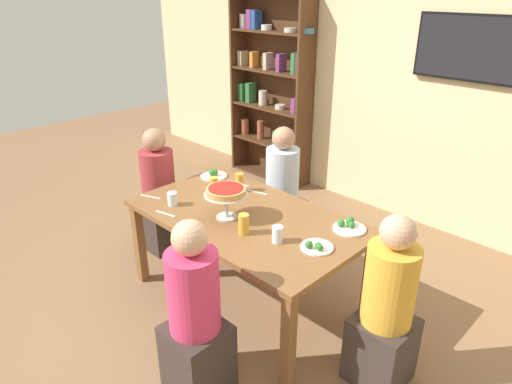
% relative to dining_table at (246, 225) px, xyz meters
% --- Properties ---
extents(ground_plane, '(12.00, 12.00, 0.00)m').
position_rel_dining_table_xyz_m(ground_plane, '(0.00, 0.00, -0.66)').
color(ground_plane, '#846042').
extents(rear_partition, '(8.00, 0.12, 2.80)m').
position_rel_dining_table_xyz_m(rear_partition, '(0.00, 2.20, 0.74)').
color(rear_partition, beige).
rests_on(rear_partition, ground_plane).
extents(dining_table, '(1.72, 1.00, 0.74)m').
position_rel_dining_table_xyz_m(dining_table, '(0.00, 0.00, 0.00)').
color(dining_table, brown).
rests_on(dining_table, ground_plane).
extents(bookshelf, '(1.15, 0.30, 2.21)m').
position_rel_dining_table_xyz_m(bookshelf, '(-1.63, 2.02, 0.48)').
color(bookshelf, '#4C2D19').
rests_on(bookshelf, ground_plane).
extents(television, '(0.92, 0.05, 0.55)m').
position_rel_dining_table_xyz_m(television, '(0.56, 2.11, 1.11)').
color(television, black).
extents(diner_head_west, '(0.34, 0.34, 1.15)m').
position_rel_dining_table_xyz_m(diner_head_west, '(-1.13, 0.00, -0.17)').
color(diner_head_west, '#382D28').
rests_on(diner_head_west, ground_plane).
extents(diner_near_right, '(0.34, 0.34, 1.15)m').
position_rel_dining_table_xyz_m(diner_near_right, '(0.41, -0.81, -0.17)').
color(diner_near_right, '#382D28').
rests_on(diner_near_right, ground_plane).
extents(diner_head_east, '(0.34, 0.34, 1.15)m').
position_rel_dining_table_xyz_m(diner_head_east, '(1.16, 0.02, -0.17)').
color(diner_head_east, '#382D28').
rests_on(diner_head_east, ground_plane).
extents(diner_far_left, '(0.34, 0.34, 1.15)m').
position_rel_dining_table_xyz_m(diner_far_left, '(-0.38, 0.82, -0.17)').
color(diner_far_left, '#382D28').
rests_on(diner_far_left, ground_plane).
extents(deep_dish_pizza_stand, '(0.31, 0.31, 0.23)m').
position_rel_dining_table_xyz_m(deep_dish_pizza_stand, '(-0.07, -0.13, 0.27)').
color(deep_dish_pizza_stand, silver).
rests_on(deep_dish_pizza_stand, dining_table).
extents(salad_plate_near_diner, '(0.23, 0.23, 0.07)m').
position_rel_dining_table_xyz_m(salad_plate_near_diner, '(-0.72, 0.30, 0.10)').
color(salad_plate_near_diner, white).
rests_on(salad_plate_near_diner, dining_table).
extents(salad_plate_far_diner, '(0.23, 0.23, 0.07)m').
position_rel_dining_table_xyz_m(salad_plate_far_diner, '(0.65, 0.35, 0.10)').
color(salad_plate_far_diner, white).
rests_on(salad_plate_far_diner, dining_table).
extents(salad_plate_spare, '(0.21, 0.21, 0.06)m').
position_rel_dining_table_xyz_m(salad_plate_spare, '(0.65, -0.02, 0.10)').
color(salad_plate_spare, white).
rests_on(salad_plate_spare, dining_table).
extents(beer_glass_amber_tall, '(0.07, 0.07, 0.15)m').
position_rel_dining_table_xyz_m(beer_glass_amber_tall, '(-0.34, 0.26, 0.16)').
color(beer_glass_amber_tall, gold).
rests_on(beer_glass_amber_tall, dining_table).
extents(beer_glass_amber_short, '(0.07, 0.07, 0.14)m').
position_rel_dining_table_xyz_m(beer_glass_amber_short, '(-0.45, 0.08, 0.15)').
color(beer_glass_amber_short, gold).
rests_on(beer_glass_amber_short, dining_table).
extents(beer_glass_amber_spare, '(0.07, 0.07, 0.14)m').
position_rel_dining_table_xyz_m(beer_glass_amber_spare, '(0.18, -0.20, 0.15)').
color(beer_glass_amber_spare, gold).
rests_on(beer_glass_amber_spare, dining_table).
extents(water_glass_clear_near, '(0.07, 0.07, 0.11)m').
position_rel_dining_table_xyz_m(water_glass_clear_near, '(0.42, -0.12, 0.14)').
color(water_glass_clear_near, white).
rests_on(water_glass_clear_near, dining_table).
extents(water_glass_clear_far, '(0.08, 0.08, 0.10)m').
position_rel_dining_table_xyz_m(water_glass_clear_far, '(-0.51, -0.28, 0.13)').
color(water_glass_clear_far, white).
rests_on(water_glass_clear_far, dining_table).
extents(cutlery_fork_near, '(0.17, 0.08, 0.00)m').
position_rel_dining_table_xyz_m(cutlery_fork_near, '(-0.75, -0.32, 0.08)').
color(cutlery_fork_near, silver).
rests_on(cutlery_fork_near, dining_table).
extents(cutlery_knife_near, '(0.18, 0.07, 0.00)m').
position_rel_dining_table_xyz_m(cutlery_knife_near, '(-0.22, 0.33, 0.08)').
color(cutlery_knife_near, silver).
rests_on(cutlery_knife_near, dining_table).
extents(cutlery_fork_far, '(0.18, 0.06, 0.00)m').
position_rel_dining_table_xyz_m(cutlery_fork_far, '(-0.44, 0.35, 0.08)').
color(cutlery_fork_far, silver).
rests_on(cutlery_fork_far, dining_table).
extents(cutlery_knife_far, '(0.18, 0.06, 0.00)m').
position_rel_dining_table_xyz_m(cutlery_knife_far, '(-0.43, -0.41, 0.08)').
color(cutlery_knife_far, silver).
rests_on(cutlery_knife_far, dining_table).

